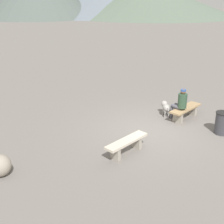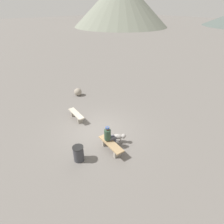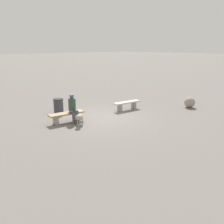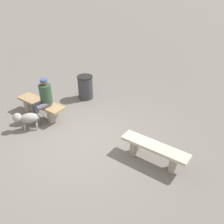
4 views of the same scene
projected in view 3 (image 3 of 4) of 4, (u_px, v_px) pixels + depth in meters
name	position (u px, v px, depth m)	size (l,w,h in m)	color
ground	(103.00, 118.00, 12.41)	(210.00, 210.00, 0.06)	slate
bench_left	(127.00, 104.00, 13.76)	(1.68, 0.50, 0.48)	gray
bench_right	(66.00, 116.00, 11.51)	(1.74, 0.59, 0.47)	gray
seated_person	(73.00, 106.00, 11.50)	(0.43, 0.65, 1.31)	#2D4733
dog	(79.00, 117.00, 11.05)	(0.64, 0.62, 0.56)	gray
trash_bin	(59.00, 106.00, 13.00)	(0.54, 0.54, 0.82)	#38383D
boulder	(190.00, 102.00, 14.29)	(0.62, 0.62, 0.63)	gray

